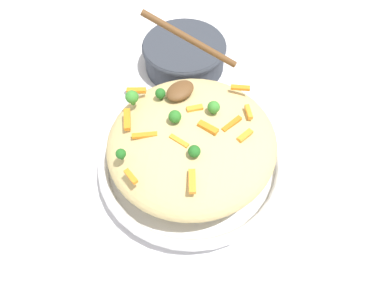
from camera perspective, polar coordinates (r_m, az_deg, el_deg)
ground_plane at (r=0.69m, az=-0.00°, el=-3.91°), size 2.40×2.40×0.00m
serving_bowl at (r=0.67m, az=-0.00°, el=-2.84°), size 0.36×0.36×0.04m
pasta_mound at (r=0.62m, az=-0.00°, el=0.32°), size 0.30×0.30×0.10m
carrot_piece_0 at (r=0.60m, az=-10.58°, el=4.00°), size 0.04×0.04×0.01m
carrot_piece_1 at (r=0.57m, az=2.64°, el=2.71°), size 0.02×0.04×0.01m
carrot_piece_2 at (r=0.56m, az=-2.14°, el=0.47°), size 0.01×0.04×0.01m
carrot_piece_3 at (r=0.52m, az=0.02°, el=-6.15°), size 0.03×0.04×0.01m
carrot_piece_4 at (r=0.60m, az=0.46°, el=5.81°), size 0.03×0.02×0.01m
carrot_piece_5 at (r=0.59m, az=6.52°, el=3.26°), size 0.04×0.01×0.01m
carrot_piece_6 at (r=0.58m, az=8.70°, el=1.39°), size 0.03×0.01×0.01m
carrot_piece_7 at (r=0.54m, az=-10.23°, el=-5.02°), size 0.01×0.03×0.01m
carrot_piece_8 at (r=0.65m, az=8.12°, el=9.00°), size 0.03×0.03×0.01m
carrot_piece_9 at (r=0.58m, az=-7.78°, el=1.43°), size 0.04×0.03×0.01m
carrot_piece_10 at (r=0.61m, az=9.26°, el=5.20°), size 0.02×0.03×0.01m
carrot_piece_11 at (r=0.64m, az=-9.12°, el=8.67°), size 0.03×0.03×0.01m
broccoli_floret_0 at (r=0.54m, az=0.38°, el=-1.23°), size 0.02×0.02×0.02m
broccoli_floret_1 at (r=0.62m, az=-5.20°, el=8.24°), size 0.02×0.02×0.02m
broccoli_floret_2 at (r=0.61m, az=-9.81°, el=7.59°), size 0.02×0.02×0.03m
broccoli_floret_3 at (r=0.57m, az=-2.82°, el=4.49°), size 0.02×0.02×0.03m
broccoli_floret_4 at (r=0.55m, az=-11.58°, el=-1.60°), size 0.02×0.02×0.02m
broccoli_floret_5 at (r=0.59m, az=3.58°, el=6.03°), size 0.02×0.02×0.03m
serving_spoon at (r=0.63m, az=-1.28°, el=12.12°), size 0.15×0.16×0.10m
companion_bowl at (r=0.85m, az=-1.26°, el=14.63°), size 0.20×0.20×0.07m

